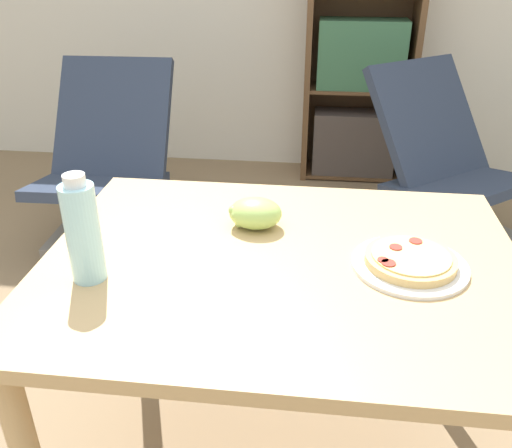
# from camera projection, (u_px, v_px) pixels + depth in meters

# --- Properties ---
(dining_table) EXTENTS (1.15, 0.87, 0.74)m
(dining_table) POSITION_uv_depth(u_px,v_px,m) (280.00, 294.00, 1.34)
(dining_table) COLOR tan
(dining_table) RESTS_ON ground_plane
(pizza_on_plate) EXTENTS (0.27, 0.27, 0.04)m
(pizza_on_plate) POSITION_uv_depth(u_px,v_px,m) (410.00, 262.00, 1.26)
(pizza_on_plate) COLOR white
(pizza_on_plate) RESTS_ON dining_table
(grape_bunch) EXTENTS (0.14, 0.12, 0.08)m
(grape_bunch) POSITION_uv_depth(u_px,v_px,m) (255.00, 213.00, 1.42)
(grape_bunch) COLOR #A8CC66
(grape_bunch) RESTS_ON dining_table
(drink_bottle) EXTENTS (0.08, 0.08, 0.25)m
(drink_bottle) POSITION_uv_depth(u_px,v_px,m) (83.00, 232.00, 1.17)
(drink_bottle) COLOR #A3DBEA
(drink_bottle) RESTS_ON dining_table
(lounge_chair_near) EXTENTS (0.59, 0.77, 0.88)m
(lounge_chair_near) POSITION_uv_depth(u_px,v_px,m) (110.00, 189.00, 2.76)
(lounge_chair_near) COLOR slate
(lounge_chair_near) RESTS_ON ground_plane
(lounge_chair_far) EXTENTS (0.87, 0.95, 0.88)m
(lounge_chair_far) POSITION_uv_depth(u_px,v_px,m) (443.00, 191.00, 2.74)
(lounge_chair_far) COLOR slate
(lounge_chair_far) RESTS_ON ground_plane
(bookshelf) EXTENTS (0.67, 0.31, 1.72)m
(bookshelf) POSITION_uv_depth(u_px,v_px,m) (361.00, 50.00, 3.29)
(bookshelf) COLOR brown
(bookshelf) RESTS_ON ground_plane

